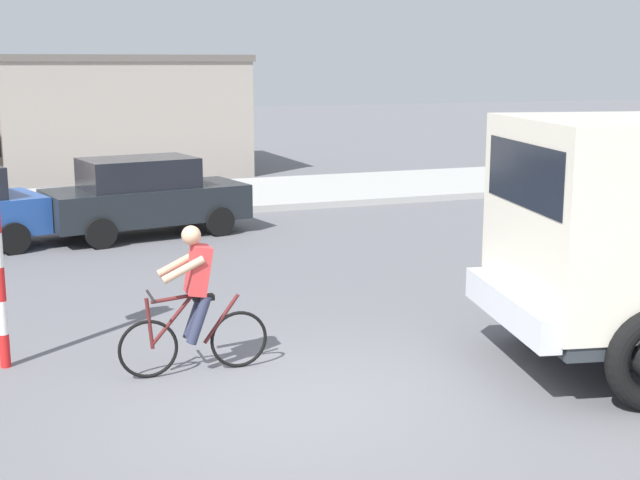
% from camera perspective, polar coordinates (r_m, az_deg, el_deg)
% --- Properties ---
extents(ground_plane, '(120.00, 120.00, 0.00)m').
position_cam_1_polar(ground_plane, '(9.33, -2.14, -10.71)').
color(ground_plane, slate).
extents(sidewalk_far, '(80.00, 5.00, 0.16)m').
position_cam_1_polar(sidewalk_far, '(22.75, -13.86, 2.40)').
color(sidewalk_far, '#ADADA8').
rests_on(sidewalk_far, ground).
extents(cyclist, '(1.73, 0.50, 1.72)m').
position_cam_1_polar(cyclist, '(10.14, -8.11, -3.83)').
color(cyclist, black).
rests_on(cyclist, ground).
extents(car_white_mid, '(4.23, 2.37, 1.60)m').
position_cam_1_polar(car_white_mid, '(18.46, -11.23, 2.80)').
color(car_white_mid, '#1E2328').
rests_on(car_white_mid, ground).
extents(building_mid_block, '(7.45, 5.89, 3.71)m').
position_cam_1_polar(building_mid_block, '(29.45, -12.83, 7.92)').
color(building_mid_block, '#9E9389').
rests_on(building_mid_block, ground).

